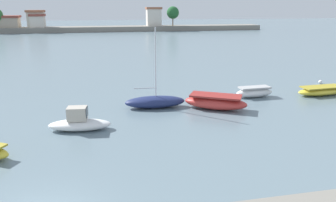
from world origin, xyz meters
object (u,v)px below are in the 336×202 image
object	(u,v)px
moored_boat_2	(79,123)
moored_boat_5	(254,92)
moored_boat_4	(216,102)
moored_boat_6	(322,91)
moored_boat_3	(155,102)
mooring_buoy_0	(320,82)

from	to	relation	value
moored_boat_2	moored_boat_5	xyz separation A→B (m)	(16.13, 5.57, -0.06)
moored_boat_2	moored_boat_4	size ratio (longest dim) A/B	0.80
moored_boat_2	moored_boat_6	xyz separation A→B (m)	(23.05, 4.94, -0.13)
moored_boat_2	moored_boat_3	world-z (taller)	moored_boat_3
moored_boat_4	moored_boat_2	bearing A→B (deg)	-136.94
moored_boat_3	mooring_buoy_0	size ratio (longest dim) A/B	16.61
moored_boat_3	moored_boat_2	bearing A→B (deg)	-143.24
mooring_buoy_0	moored_boat_5	bearing A→B (deg)	-159.55
moored_boat_2	mooring_buoy_0	size ratio (longest dim) A/B	10.99
mooring_buoy_0	moored_boat_3	bearing A→B (deg)	-165.68
moored_boat_2	moored_boat_3	xyz separation A→B (m)	(6.16, 4.20, -0.02)
moored_boat_2	moored_boat_4	world-z (taller)	moored_boat_2
moored_boat_2	mooring_buoy_0	bearing A→B (deg)	26.11
moored_boat_5	moored_boat_6	distance (m)	6.96
moored_boat_5	mooring_buoy_0	distance (m)	10.60
moored_boat_4	moored_boat_6	bearing A→B (deg)	39.59
mooring_buoy_0	moored_boat_6	bearing A→B (deg)	-124.73
moored_boat_3	moored_boat_6	bearing A→B (deg)	5.01
moored_boat_5	mooring_buoy_0	size ratio (longest dim) A/B	9.21
moored_boat_5	mooring_buoy_0	bearing A→B (deg)	17.98
moored_boat_3	moored_boat_4	world-z (taller)	moored_boat_3
moored_boat_2	moored_boat_6	size ratio (longest dim) A/B	0.84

